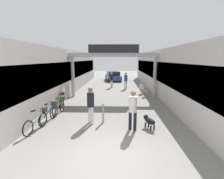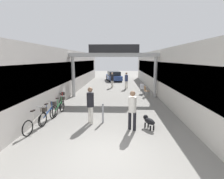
{
  "view_description": "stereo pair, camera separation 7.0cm",
  "coord_description": "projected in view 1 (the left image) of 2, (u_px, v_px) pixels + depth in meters",
  "views": [
    {
      "loc": [
        0.33,
        -5.27,
        3.11
      ],
      "look_at": [
        0.0,
        4.95,
        1.3
      ],
      "focal_mm": 28.0,
      "sensor_mm": 36.0,
      "label": 1
    },
    {
      "loc": [
        0.4,
        -5.26,
        3.11
      ],
      "look_at": [
        0.0,
        4.95,
        1.3
      ],
      "focal_mm": 28.0,
      "sensor_mm": 36.0,
      "label": 2
    }
  ],
  "objects": [
    {
      "name": "cafe_chair_aluminium_farther",
      "position": [
        142.0,
        88.0,
        15.65
      ],
      "size": [
        0.57,
        0.57,
        0.89
      ],
      "color": "gray",
      "rests_on": "ground_plane"
    },
    {
      "name": "storefront_left",
      "position": [
        60.0,
        72.0,
        16.39
      ],
      "size": [
        3.0,
        26.0,
        3.82
      ],
      "color": "#9E9993",
      "rests_on": "ground_plane"
    },
    {
      "name": "pedestrian_with_dog",
      "position": [
        133.0,
        108.0,
        7.58
      ],
      "size": [
        0.47,
        0.47,
        1.75
      ],
      "color": "black",
      "rests_on": "ground_plane"
    },
    {
      "name": "storefront_right",
      "position": [
        169.0,
        72.0,
        16.07
      ],
      "size": [
        3.0,
        26.0,
        3.82
      ],
      "color": "beige",
      "rests_on": "ground_plane"
    },
    {
      "name": "pedestrian_companion",
      "position": [
        91.0,
        103.0,
        8.37
      ],
      "size": [
        0.47,
        0.47,
        1.78
      ],
      "color": "silver",
      "rests_on": "ground_plane"
    },
    {
      "name": "bicycle_silver_nearest",
      "position": [
        37.0,
        121.0,
        7.61
      ],
      "size": [
        0.47,
        1.67,
        0.98
      ],
      "color": "black",
      "rests_on": "ground_plane"
    },
    {
      "name": "bicycle_red_farthest",
      "position": [
        62.0,
        101.0,
        11.22
      ],
      "size": [
        0.46,
        1.68,
        0.98
      ],
      "color": "black",
      "rests_on": "ground_plane"
    },
    {
      "name": "ground_plane",
      "position": [
        107.0,
        155.0,
        5.73
      ],
      "size": [
        80.0,
        80.0,
        0.0
      ],
      "primitive_type": "plane",
      "color": "gray"
    },
    {
      "name": "parked_car_blue",
      "position": [
        113.0,
        76.0,
        24.93
      ],
      "size": [
        2.5,
        4.26,
        1.33
      ],
      "color": "#2D478C",
      "rests_on": "ground_plane"
    },
    {
      "name": "arcade_sign_gateway",
      "position": [
        114.0,
        60.0,
        13.94
      ],
      "size": [
        7.4,
        0.47,
        4.21
      ],
      "color": "#B2B2B2",
      "rests_on": "ground_plane"
    },
    {
      "name": "bollard_post_metal",
      "position": [
        103.0,
        113.0,
        8.54
      ],
      "size": [
        0.1,
        0.1,
        0.97
      ],
      "color": "gray",
      "rests_on": "ground_plane"
    },
    {
      "name": "dog_on_leash",
      "position": [
        149.0,
        121.0,
        7.89
      ],
      "size": [
        0.57,
        0.78,
        0.55
      ],
      "color": "black",
      "rests_on": "ground_plane"
    },
    {
      "name": "pedestrian_carrying_crate",
      "position": [
        126.0,
        79.0,
        18.12
      ],
      "size": [
        0.48,
        0.48,
        1.72
      ],
      "color": "silver",
      "rests_on": "ground_plane"
    },
    {
      "name": "bicycle_blue_second",
      "position": [
        49.0,
        113.0,
        8.7
      ],
      "size": [
        0.46,
        1.69,
        0.98
      ],
      "color": "black",
      "rests_on": "ground_plane"
    },
    {
      "name": "cafe_chair_wood_nearer",
      "position": [
        146.0,
        90.0,
        14.44
      ],
      "size": [
        0.45,
        0.45,
        0.89
      ],
      "color": "gray",
      "rests_on": "ground_plane"
    },
    {
      "name": "bicycle_green_third",
      "position": [
        59.0,
        106.0,
        9.9
      ],
      "size": [
        0.46,
        1.69,
        0.98
      ],
      "color": "black",
      "rests_on": "ground_plane"
    },
    {
      "name": "pedestrian_elderly_walking",
      "position": [
        112.0,
        79.0,
        18.86
      ],
      "size": [
        0.47,
        0.47,
        1.65
      ],
      "color": "silver",
      "rests_on": "ground_plane"
    }
  ]
}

